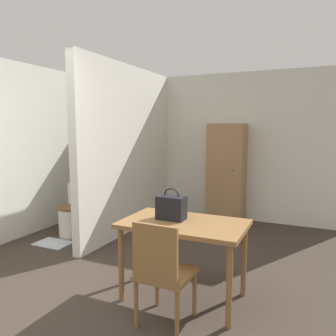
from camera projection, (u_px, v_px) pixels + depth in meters
The scene contains 10 objects.
ground_plane at pixel (38, 330), 2.57m from camera, with size 16.00×16.00×0.00m, color #382D26.
wall_back at pixel (200, 146), 5.91m from camera, with size 4.85×0.12×2.50m.
wall_left at pixel (33, 150), 4.95m from camera, with size 0.12×4.80×2.50m.
partition_wall at pixel (129, 150), 4.99m from camera, with size 0.12×2.53×2.50m.
dining_table at pixel (184, 231), 2.99m from camera, with size 1.12×0.68×0.73m.
wooden_chair at pixel (162, 270), 2.57m from camera, with size 0.43×0.43×0.87m.
toilet at pixel (74, 213), 4.85m from camera, with size 0.38×0.53×0.75m.
handbag at pixel (171, 207), 3.05m from camera, with size 0.26×0.16×0.30m.
wooden_cabinet at pixel (226, 173), 5.47m from camera, with size 0.59×0.42×1.65m.
bath_mat at pixel (53, 243), 4.49m from camera, with size 0.49×0.33×0.01m.
Camera 1 is at (1.93, -1.75, 1.58)m, focal length 35.00 mm.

